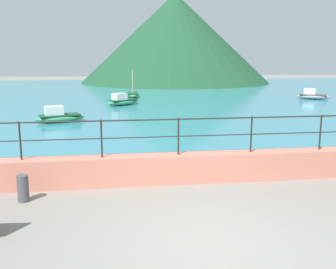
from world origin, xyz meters
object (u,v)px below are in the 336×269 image
at_px(bollard, 23,188).
at_px(boat_1, 59,116).
at_px(boat_3, 312,95).
at_px(boat_2, 122,101).
at_px(boat_0, 133,95).

height_order(bollard, boat_1, boat_1).
relative_size(boat_1, boat_3, 1.01).
xyz_separation_m(boat_1, boat_3, (16.94, 7.91, 0.00)).
bearing_deg(boat_2, boat_0, 79.32).
distance_m(boat_0, boat_3, 13.31).
bearing_deg(bollard, boat_1, 93.63).
height_order(boat_1, boat_2, same).
distance_m(boat_0, boat_1, 11.71).
bearing_deg(bollard, boat_2, 81.48).
relative_size(bollard, boat_0, 0.25).
distance_m(boat_1, boat_3, 18.70).
bearing_deg(bollard, boat_0, 80.98).
xyz_separation_m(boat_0, boat_1, (-3.99, -11.01, 0.06)).
bearing_deg(boat_2, boat_3, 7.12).
relative_size(bollard, boat_1, 0.24).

